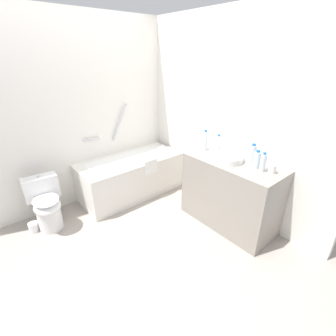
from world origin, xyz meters
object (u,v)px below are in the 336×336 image
(drinking_glass_0, at_px, (272,169))
(water_bottle_1, at_px, (252,155))
(water_bottle_3, at_px, (257,160))
(bathtub, at_px, (131,175))
(drinking_glass_1, at_px, (212,149))
(sink_basin, at_px, (227,158))
(toilet_paper_roll, at_px, (34,227))
(water_bottle_2, at_px, (218,144))
(water_bottle_4, at_px, (263,163))
(toilet, at_px, (46,205))
(water_bottle_0, at_px, (205,141))
(sink_faucet, at_px, (238,153))

(drinking_glass_0, bearing_deg, water_bottle_1, 85.82)
(water_bottle_1, height_order, water_bottle_3, water_bottle_1)
(bathtub, distance_m, drinking_glass_1, 1.30)
(sink_basin, relative_size, toilet_paper_roll, 3.11)
(water_bottle_2, xyz_separation_m, water_bottle_4, (-0.05, -0.62, -0.01))
(sink_basin, xyz_separation_m, drinking_glass_1, (0.06, 0.28, 0.01))
(sink_basin, bearing_deg, water_bottle_4, -83.73)
(water_bottle_3, bearing_deg, toilet, 137.88)
(sink_basin, bearing_deg, water_bottle_3, -77.81)
(toilet, bearing_deg, bathtub, 97.14)
(water_bottle_1, distance_m, water_bottle_3, 0.09)
(drinking_glass_0, bearing_deg, toilet, 135.25)
(water_bottle_0, bearing_deg, toilet_paper_roll, 154.41)
(toilet, relative_size, drinking_glass_1, 7.31)
(water_bottle_0, relative_size, water_bottle_3, 1.29)
(toilet, relative_size, water_bottle_0, 2.48)
(toilet, distance_m, toilet_paper_roll, 0.32)
(water_bottle_4, bearing_deg, drinking_glass_1, 88.89)
(bathtub, relative_size, water_bottle_4, 7.15)
(water_bottle_0, xyz_separation_m, drinking_glass_1, (0.00, -0.11, -0.08))
(water_bottle_4, bearing_deg, water_bottle_0, 89.40)
(sink_basin, bearing_deg, water_bottle_2, 66.34)
(sink_basin, xyz_separation_m, water_bottle_2, (0.10, 0.22, 0.08))
(toilet, distance_m, drinking_glass_0, 2.57)
(drinking_glass_0, bearing_deg, drinking_glass_1, 92.18)
(sink_faucet, relative_size, water_bottle_2, 0.64)
(sink_faucet, distance_m, water_bottle_2, 0.26)
(water_bottle_3, distance_m, drinking_glass_0, 0.18)
(water_bottle_3, bearing_deg, drinking_glass_0, -84.00)
(bathtub, relative_size, sink_faucet, 9.83)
(water_bottle_1, xyz_separation_m, water_bottle_4, (-0.06, -0.17, -0.02))
(drinking_glass_0, bearing_deg, toilet_paper_roll, 137.43)
(drinking_glass_0, height_order, drinking_glass_1, drinking_glass_0)
(sink_faucet, distance_m, water_bottle_3, 0.35)
(bathtub, xyz_separation_m, sink_basin, (0.49, -1.31, 0.57))
(water_bottle_1, xyz_separation_m, toilet_paper_roll, (-1.98, 1.55, -0.89))
(water_bottle_4, distance_m, drinking_glass_0, 0.11)
(toilet, height_order, water_bottle_4, water_bottle_4)
(bathtub, distance_m, water_bottle_2, 1.39)
(sink_basin, bearing_deg, water_bottle_0, 82.30)
(toilet, relative_size, water_bottle_2, 2.71)
(water_bottle_2, xyz_separation_m, drinking_glass_1, (-0.04, 0.06, -0.07))
(sink_faucet, relative_size, water_bottle_4, 0.73)
(sink_faucet, height_order, water_bottle_3, water_bottle_3)
(water_bottle_1, distance_m, drinking_glass_1, 0.52)
(water_bottle_4, bearing_deg, water_bottle_1, 69.81)
(toilet, height_order, water_bottle_0, water_bottle_0)
(sink_basin, height_order, toilet_paper_roll, sink_basin)
(drinking_glass_1, bearing_deg, sink_faucet, -61.31)
(drinking_glass_1, bearing_deg, toilet_paper_roll, 151.85)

